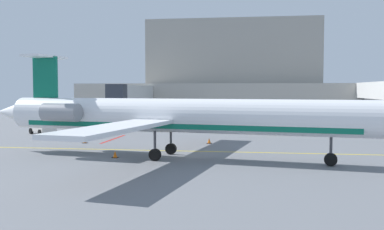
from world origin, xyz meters
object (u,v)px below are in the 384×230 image
object	(u,v)px
regional_jet	(174,116)
fuel_tank	(94,118)
baggage_tug	(276,126)
pushback_tractor	(41,126)

from	to	relation	value
regional_jet	fuel_tank	size ratio (longest dim) A/B	4.17
baggage_tug	pushback_tractor	bearing A→B (deg)	-171.16
regional_jet	pushback_tractor	size ratio (longest dim) A/B	8.53
baggage_tug	pushback_tractor	world-z (taller)	baggage_tug
pushback_tractor	fuel_tank	distance (m)	11.86
baggage_tug	fuel_tank	size ratio (longest dim) A/B	0.40
regional_jet	fuel_tank	distance (m)	32.01
pushback_tractor	fuel_tank	world-z (taller)	fuel_tank
pushback_tractor	fuel_tank	size ratio (longest dim) A/B	0.49
baggage_tug	fuel_tank	xyz separation A→B (m)	(-25.41, 7.36, 0.26)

